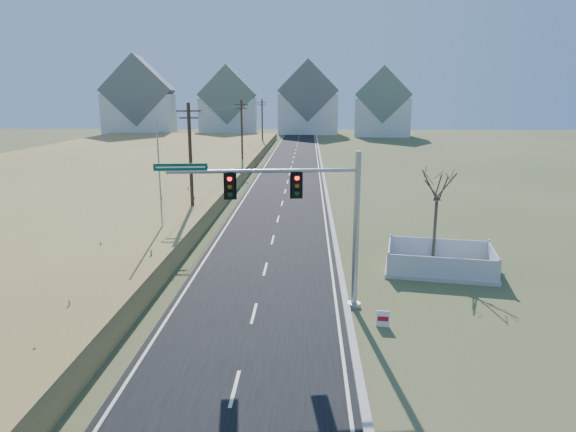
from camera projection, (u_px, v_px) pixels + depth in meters
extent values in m
plane|color=#445428|center=(258.00, 297.00, 24.69)|extent=(260.00, 260.00, 0.00)
cube|color=black|center=(292.00, 164.00, 73.34)|extent=(8.00, 180.00, 0.06)
cube|color=#B2AFA8|center=(321.00, 164.00, 73.16)|extent=(0.30, 180.00, 0.18)
cube|color=tan|center=(99.00, 168.00, 64.41)|extent=(38.00, 110.00, 1.30)
cylinder|color=#422D1E|center=(191.00, 164.00, 38.52)|extent=(0.26, 0.26, 9.00)
cube|color=#422D1E|center=(188.00, 111.00, 37.63)|extent=(1.80, 0.10, 0.10)
cube|color=#422D1E|center=(189.00, 118.00, 37.75)|extent=(1.40, 0.10, 0.10)
cylinder|color=#422D1E|center=(242.00, 135.00, 67.71)|extent=(0.26, 0.26, 9.00)
cube|color=#422D1E|center=(241.00, 105.00, 66.83)|extent=(1.80, 0.10, 0.10)
cube|color=#422D1E|center=(241.00, 109.00, 66.94)|extent=(1.40, 0.10, 0.10)
cylinder|color=#422D1E|center=(262.00, 123.00, 96.90)|extent=(0.26, 0.26, 9.00)
cube|color=#422D1E|center=(262.00, 102.00, 96.02)|extent=(1.80, 0.10, 0.10)
cube|color=#422D1E|center=(262.00, 105.00, 96.13)|extent=(1.40, 0.10, 0.10)
cube|color=silver|center=(140.00, 116.00, 122.36)|extent=(17.38, 13.12, 10.00)
cube|color=slate|center=(139.00, 90.00, 121.02)|extent=(17.69, 13.38, 16.29)
cube|color=silver|center=(229.00, 117.00, 129.47)|extent=(14.66, 10.95, 9.00)
cube|color=slate|center=(228.00, 95.00, 128.24)|extent=(14.93, 11.17, 14.26)
cube|color=silver|center=(308.00, 114.00, 132.46)|extent=(15.00, 10.00, 10.00)
cube|color=slate|center=(308.00, 91.00, 131.11)|extent=(15.27, 10.20, 15.27)
cube|color=silver|center=(382.00, 117.00, 124.07)|extent=(13.87, 10.31, 9.00)
cube|color=slate|center=(383.00, 95.00, 122.85)|extent=(14.12, 10.51, 13.24)
cylinder|color=#9EA0A5|center=(354.00, 305.00, 23.56)|extent=(0.61, 0.61, 0.20)
cylinder|color=#9EA0A5|center=(356.00, 232.00, 22.77)|extent=(0.27, 0.27, 7.16)
cylinder|color=#9EA0A5|center=(263.00, 171.00, 21.82)|extent=(8.14, 1.15, 0.16)
cube|color=black|center=(297.00, 185.00, 22.08)|extent=(0.37, 0.32, 1.05)
cube|color=black|center=(230.00, 186.00, 21.85)|extent=(0.37, 0.32, 1.05)
cube|color=#045035|center=(180.00, 167.00, 21.51)|extent=(2.24, 0.31, 0.31)
cube|color=#B7B5AD|center=(439.00, 268.00, 28.50)|extent=(6.46, 4.97, 0.22)
cube|color=silver|center=(442.00, 268.00, 26.59)|extent=(5.48, 1.05, 1.11)
cube|color=silver|center=(438.00, 248.00, 30.11)|extent=(5.48, 1.05, 1.11)
cube|color=silver|center=(389.00, 254.00, 28.93)|extent=(0.73, 3.66, 1.11)
cube|color=silver|center=(493.00, 260.00, 27.77)|extent=(0.73, 3.66, 1.11)
cube|color=white|center=(383.00, 319.00, 21.47)|extent=(0.56, 0.11, 0.69)
cube|color=#B40C1C|center=(383.00, 319.00, 21.44)|extent=(0.45, 0.07, 0.20)
cylinder|color=#B7B5AD|center=(163.00, 245.00, 33.21)|extent=(0.37, 0.37, 0.16)
cylinder|color=#9EA0A5|center=(160.00, 184.00, 32.30)|extent=(0.10, 0.10, 8.18)
cylinder|color=#4C3F33|center=(435.00, 231.00, 29.50)|extent=(0.17, 0.17, 3.82)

